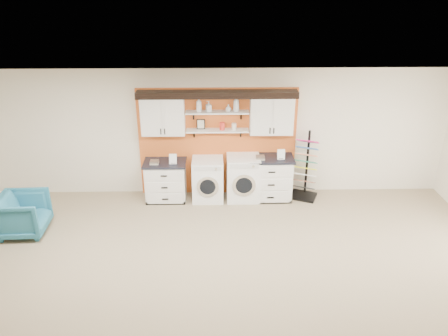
{
  "coord_description": "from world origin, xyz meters",
  "views": [
    {
      "loc": [
        -0.04,
        -4.93,
        4.57
      ],
      "look_at": [
        0.11,
        2.3,
        1.33
      ],
      "focal_mm": 35.0,
      "sensor_mm": 36.0,
      "label": 1
    }
  ],
  "objects_px": {
    "base_cabinet_right": "(270,178)",
    "armchair": "(23,214)",
    "sample_rack": "(305,176)",
    "base_cabinet_left": "(166,180)",
    "washer": "(208,179)",
    "dryer": "(243,178)"
  },
  "relations": [
    {
      "from": "washer",
      "to": "sample_rack",
      "type": "relative_size",
      "value": 0.61
    },
    {
      "from": "base_cabinet_left",
      "to": "dryer",
      "type": "distance_m",
      "value": 1.68
    },
    {
      "from": "base_cabinet_right",
      "to": "sample_rack",
      "type": "height_order",
      "value": "sample_rack"
    },
    {
      "from": "armchair",
      "to": "base_cabinet_right",
      "type": "bearing_deg",
      "value": -77.22
    },
    {
      "from": "base_cabinet_right",
      "to": "dryer",
      "type": "xyz_separation_m",
      "value": [
        -0.58,
        -0.0,
        0.01
      ]
    },
    {
      "from": "washer",
      "to": "base_cabinet_right",
      "type": "bearing_deg",
      "value": 0.14
    },
    {
      "from": "base_cabinet_right",
      "to": "washer",
      "type": "distance_m",
      "value": 1.35
    },
    {
      "from": "base_cabinet_right",
      "to": "sample_rack",
      "type": "xyz_separation_m",
      "value": [
        0.78,
        0.03,
        0.01
      ]
    },
    {
      "from": "dryer",
      "to": "sample_rack",
      "type": "xyz_separation_m",
      "value": [
        1.36,
        0.03,
        0.0
      ]
    },
    {
      "from": "washer",
      "to": "dryer",
      "type": "xyz_separation_m",
      "value": [
        0.77,
        0.0,
        0.03
      ]
    },
    {
      "from": "armchair",
      "to": "base_cabinet_left",
      "type": "bearing_deg",
      "value": -65.32
    },
    {
      "from": "base_cabinet_right",
      "to": "armchair",
      "type": "relative_size",
      "value": 1.15
    },
    {
      "from": "base_cabinet_right",
      "to": "dryer",
      "type": "distance_m",
      "value": 0.58
    },
    {
      "from": "sample_rack",
      "to": "dryer",
      "type": "bearing_deg",
      "value": -155.61
    },
    {
      "from": "base_cabinet_left",
      "to": "base_cabinet_right",
      "type": "xyz_separation_m",
      "value": [
        2.26,
        -0.0,
        0.04
      ]
    },
    {
      "from": "washer",
      "to": "armchair",
      "type": "distance_m",
      "value": 3.72
    },
    {
      "from": "washer",
      "to": "armchair",
      "type": "relative_size",
      "value": 1.08
    },
    {
      "from": "base_cabinet_right",
      "to": "sample_rack",
      "type": "bearing_deg",
      "value": 2.27
    },
    {
      "from": "base_cabinet_left",
      "to": "sample_rack",
      "type": "xyz_separation_m",
      "value": [
        3.04,
        0.03,
        0.05
      ]
    },
    {
      "from": "base_cabinet_left",
      "to": "washer",
      "type": "height_order",
      "value": "washer"
    },
    {
      "from": "base_cabinet_left",
      "to": "dryer",
      "type": "xyz_separation_m",
      "value": [
        1.68,
        -0.0,
        0.05
      ]
    },
    {
      "from": "armchair",
      "to": "washer",
      "type": "bearing_deg",
      "value": -71.8
    }
  ]
}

